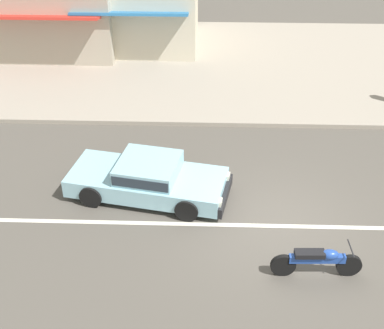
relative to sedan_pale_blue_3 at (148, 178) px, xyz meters
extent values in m
plane|color=#544F47|center=(3.29, -1.20, -0.53)|extent=(160.00, 160.00, 0.00)
cube|color=silver|center=(3.29, -1.20, -0.53)|extent=(50.40, 0.14, 0.01)
cube|color=#9E9384|center=(3.29, 8.75, -0.46)|extent=(68.00, 10.00, 0.15)
cube|color=#93C6D6|center=(-0.04, 0.01, -0.13)|extent=(4.33, 2.41, 0.48)
cube|color=#93C6D6|center=(0.01, 0.00, 0.32)|extent=(1.79, 1.76, 0.42)
cube|color=#28333D|center=(0.01, 0.00, 0.32)|extent=(1.74, 1.78, 0.27)
cube|color=black|center=(2.02, -0.39, -0.23)|extent=(0.43, 1.62, 0.28)
cube|color=white|center=(2.10, 0.18, -0.02)|extent=(0.12, 0.25, 0.14)
cube|color=white|center=(1.88, -0.96, -0.02)|extent=(0.12, 0.25, 0.14)
cylinder|color=black|center=(1.36, 0.54, -0.23)|extent=(0.63, 0.33, 0.60)
cylinder|color=black|center=(1.05, -1.01, -0.23)|extent=(0.63, 0.33, 0.60)
cylinder|color=black|center=(-1.13, 1.02, -0.23)|extent=(0.63, 0.33, 0.60)
cylinder|color=black|center=(-1.43, -0.52, -0.23)|extent=(0.63, 0.33, 0.60)
cylinder|color=black|center=(4.68, -2.82, -0.25)|extent=(0.56, 0.12, 0.56)
cylinder|color=black|center=(3.24, -2.87, -0.25)|extent=(0.56, 0.12, 0.56)
cube|color=#23479E|center=(3.96, -2.85, -0.05)|extent=(1.23, 0.18, 0.18)
cube|color=black|center=(3.78, -2.85, 0.09)|extent=(0.66, 0.26, 0.12)
ellipsoid|color=#23479E|center=(4.21, -2.84, 0.07)|extent=(0.41, 0.25, 0.22)
cylinder|color=#232326|center=(4.64, -2.83, 0.25)|extent=(0.05, 0.56, 0.03)
cube|color=#286BA3|center=(-1.51, 8.47, 1.67)|extent=(4.48, 0.90, 0.28)
cube|color=#B2A893|center=(-5.11, 10.29, 1.44)|extent=(5.67, 4.07, 3.64)
cube|color=red|center=(-5.11, 7.91, 1.67)|extent=(5.11, 0.90, 0.28)
camera|label=1|loc=(1.53, -11.47, 8.02)|focal=50.00mm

